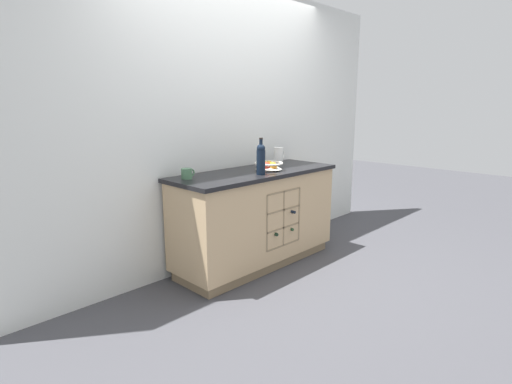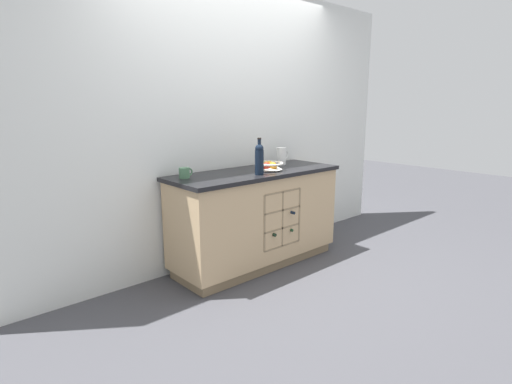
% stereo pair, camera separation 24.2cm
% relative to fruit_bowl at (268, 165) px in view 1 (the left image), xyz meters
% --- Properties ---
extents(ground_plane, '(14.00, 14.00, 0.00)m').
position_rel_fruit_bowl_xyz_m(ground_plane, '(-0.11, 0.05, -0.93)').
color(ground_plane, '#424247').
extents(back_wall, '(4.40, 0.06, 2.55)m').
position_rel_fruit_bowl_xyz_m(back_wall, '(-0.11, 0.40, 0.35)').
color(back_wall, silver).
rests_on(back_wall, ground_plane).
extents(kitchen_island, '(1.65, 0.62, 0.88)m').
position_rel_fruit_bowl_xyz_m(kitchen_island, '(-0.11, 0.05, -0.48)').
color(kitchen_island, '#8B7354').
rests_on(kitchen_island, ground_plane).
extents(fruit_bowl, '(0.26, 0.26, 0.09)m').
position_rel_fruit_bowl_xyz_m(fruit_bowl, '(0.00, 0.00, 0.00)').
color(fruit_bowl, silver).
rests_on(fruit_bowl, kitchen_island).
extents(white_pitcher, '(0.15, 0.10, 0.17)m').
position_rel_fruit_bowl_xyz_m(white_pitcher, '(0.35, 0.19, 0.04)').
color(white_pitcher, white).
rests_on(white_pitcher, kitchen_island).
extents(ceramic_mug, '(0.12, 0.09, 0.08)m').
position_rel_fruit_bowl_xyz_m(ceramic_mug, '(-0.77, 0.17, -0.00)').
color(ceramic_mug, '#4C7A56').
rests_on(ceramic_mug, kitchen_island).
extents(standing_wine_bottle, '(0.08, 0.08, 0.31)m').
position_rel_fruit_bowl_xyz_m(standing_wine_bottle, '(-0.22, -0.12, 0.10)').
color(standing_wine_bottle, black).
rests_on(standing_wine_bottle, kitchen_island).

